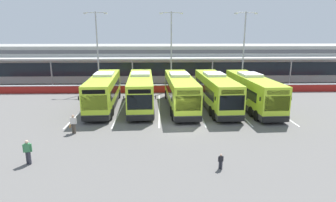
% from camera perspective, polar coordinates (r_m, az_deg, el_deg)
% --- Properties ---
extents(ground_plane, '(200.00, 200.00, 0.00)m').
position_cam_1_polar(ground_plane, '(25.43, 2.96, -5.11)').
color(ground_plane, '#605E5B').
extents(terminal_building, '(70.00, 13.00, 6.00)m').
position_cam_1_polar(terminal_building, '(51.18, 0.53, 8.00)').
color(terminal_building, '#B7B7B2').
rests_on(terminal_building, ground).
extents(red_barrier_wall, '(60.00, 0.40, 1.10)m').
position_cam_1_polar(red_barrier_wall, '(39.28, 1.25, 2.56)').
color(red_barrier_wall, maroon).
rests_on(red_barrier_wall, ground).
extents(coach_bus_leftmost, '(3.37, 12.26, 3.78)m').
position_cam_1_polar(coach_bus_leftmost, '(31.98, -12.91, 1.84)').
color(coach_bus_leftmost, '#B7DB2D').
rests_on(coach_bus_leftmost, ground).
extents(coach_bus_left_centre, '(3.37, 12.26, 3.78)m').
position_cam_1_polar(coach_bus_left_centre, '(31.50, -5.56, 1.94)').
color(coach_bus_left_centre, '#B7DB2D').
rests_on(coach_bus_left_centre, ground).
extents(coach_bus_centre, '(3.37, 12.26, 3.78)m').
position_cam_1_polar(coach_bus_centre, '(30.99, 2.50, 1.80)').
color(coach_bus_centre, '#B7DB2D').
rests_on(coach_bus_centre, ground).
extents(coach_bus_right_centre, '(3.37, 12.26, 3.78)m').
position_cam_1_polar(coach_bus_right_centre, '(31.58, 9.65, 1.84)').
color(coach_bus_right_centre, '#B7DB2D').
rests_on(coach_bus_right_centre, ground).
extents(coach_bus_rightmost, '(3.37, 12.26, 3.78)m').
position_cam_1_polar(coach_bus_rightmost, '(32.28, 16.73, 1.71)').
color(coach_bus_rightmost, '#B7DB2D').
rests_on(coach_bus_rightmost, ground).
extents(bay_stripe_far_west, '(0.14, 13.00, 0.01)m').
position_cam_1_polar(bay_stripe_far_west, '(32.21, -16.92, -1.60)').
color(bay_stripe_far_west, silver).
rests_on(bay_stripe_far_west, ground).
extents(bay_stripe_west, '(0.14, 13.00, 0.01)m').
position_cam_1_polar(bay_stripe_west, '(31.37, -9.50, -1.58)').
color(bay_stripe_west, silver).
rests_on(bay_stripe_west, ground).
extents(bay_stripe_mid_west, '(0.14, 13.00, 0.01)m').
position_cam_1_polar(bay_stripe_mid_west, '(31.08, -1.80, -1.54)').
color(bay_stripe_mid_west, silver).
rests_on(bay_stripe_mid_west, ground).
extents(bay_stripe_centre, '(0.14, 13.00, 0.01)m').
position_cam_1_polar(bay_stripe_centre, '(31.36, 5.90, -1.47)').
color(bay_stripe_centre, silver).
rests_on(bay_stripe_centre, ground).
extents(bay_stripe_mid_east, '(0.14, 13.00, 0.01)m').
position_cam_1_polar(bay_stripe_mid_east, '(32.19, 13.33, -1.38)').
color(bay_stripe_mid_east, silver).
rests_on(bay_stripe_mid_east, ground).
extents(bay_stripe_east, '(0.14, 13.00, 0.01)m').
position_cam_1_polar(bay_stripe_east, '(33.52, 20.28, -1.27)').
color(bay_stripe_east, silver).
rests_on(bay_stripe_east, ground).
extents(pedestrian_with_handbag, '(0.63, 0.30, 1.62)m').
position_cam_1_polar(pedestrian_with_handbag, '(24.66, -18.73, -4.37)').
color(pedestrian_with_handbag, '#4C4238').
rests_on(pedestrian_with_handbag, ground).
extents(pedestrian_in_dark_coat, '(0.54, 0.29, 1.62)m').
position_cam_1_polar(pedestrian_in_dark_coat, '(20.23, -26.64, -9.12)').
color(pedestrian_in_dark_coat, '#33333D').
rests_on(pedestrian_in_dark_coat, ground).
extents(pedestrian_child, '(0.33, 0.18, 1.00)m').
position_cam_1_polar(pedestrian_child, '(17.94, 10.67, -11.90)').
color(pedestrian_child, '#33333D').
rests_on(pedestrian_child, ground).
extents(lamp_post_west, '(3.24, 0.28, 11.00)m').
position_cam_1_polar(lamp_post_west, '(41.41, -14.18, 10.74)').
color(lamp_post_west, '#9E9EA3').
rests_on(lamp_post_west, ground).
extents(lamp_post_centre, '(3.24, 0.28, 11.00)m').
position_cam_1_polar(lamp_post_centre, '(40.33, 0.67, 11.07)').
color(lamp_post_centre, '#9E9EA3').
rests_on(lamp_post_centre, ground).
extents(lamp_post_east, '(3.24, 0.28, 11.00)m').
position_cam_1_polar(lamp_post_east, '(41.91, 15.18, 10.71)').
color(lamp_post_east, '#9E9EA3').
rests_on(lamp_post_east, ground).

